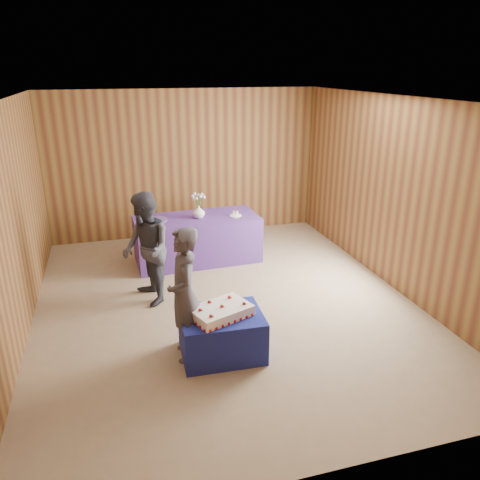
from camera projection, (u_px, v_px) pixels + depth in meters
name	position (u px, v px, depth m)	size (l,w,h in m)	color
ground	(225.00, 303.00, 6.44)	(6.00, 6.00, 0.00)	gray
room_shell	(224.00, 174.00, 5.81)	(5.04, 6.04, 2.72)	brown
cake_table	(222.00, 334.00, 5.22)	(0.90, 0.70, 0.50)	#1B1C94
serving_table	(197.00, 239.00, 7.74)	(2.00, 0.90, 0.75)	#4E338C
sheet_cake	(221.00, 311.00, 5.09)	(0.77, 0.65, 0.15)	white
vase	(199.00, 212.00, 7.56)	(0.19, 0.19, 0.20)	white
flower_spray	(198.00, 197.00, 7.47)	(0.23, 0.23, 0.18)	#2F6026
platter	(155.00, 220.00, 7.45)	(0.39, 0.39, 0.02)	#59458B
plate	(235.00, 215.00, 7.69)	(0.20, 0.20, 0.01)	white
cake_slice	(235.00, 213.00, 7.68)	(0.10, 0.09, 0.09)	white
knife	(242.00, 218.00, 7.56)	(0.26, 0.02, 0.00)	silver
guest_left	(184.00, 295.00, 5.02)	(0.55, 0.36, 1.52)	#3E3D48
guest_right	(146.00, 249.00, 6.22)	(0.75, 0.58, 1.54)	#33343E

